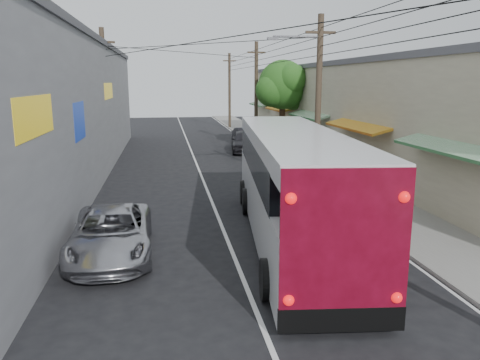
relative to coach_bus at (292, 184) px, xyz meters
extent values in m
plane|color=black|center=(-2.08, -6.02, -1.83)|extent=(120.00, 120.00, 0.00)
cube|color=slate|center=(4.42, 13.98, -1.77)|extent=(3.00, 80.00, 0.12)
cube|color=#B5AE90|center=(8.92, 15.98, 1.17)|extent=(6.00, 40.00, 6.00)
cube|color=#4C4C51|center=(8.92, 15.98, 4.27)|extent=(6.20, 40.00, 0.30)
cube|color=#176827|center=(5.62, -0.02, 1.07)|extent=(1.39, 6.00, 0.46)
cube|color=#C15716|center=(5.62, 7.98, 1.07)|extent=(1.39, 6.00, 0.46)
cube|color=#176827|center=(5.62, 15.98, 1.07)|extent=(1.39, 6.00, 0.46)
cube|color=#C15716|center=(5.62, 23.98, 1.07)|extent=(1.39, 6.00, 0.46)
cube|color=#176827|center=(5.62, 31.98, 1.07)|extent=(1.39, 6.00, 0.46)
cube|color=gray|center=(-10.58, 11.98, 1.67)|extent=(7.00, 36.00, 7.00)
cube|color=#4C4C51|center=(-10.58, 11.98, 5.27)|extent=(7.20, 36.00, 0.30)
cube|color=yellow|center=(-7.13, -2.02, 2.37)|extent=(0.12, 3.50, 1.00)
cube|color=#1433A5|center=(-7.13, 3.98, 1.77)|extent=(0.12, 2.20, 1.40)
cube|color=yellow|center=(-7.13, 13.98, 2.67)|extent=(0.12, 4.00, 0.90)
cylinder|color=#473828|center=(3.12, 6.98, 2.17)|extent=(0.28, 0.28, 8.00)
cube|color=#473828|center=(3.12, 6.98, 5.37)|extent=(1.40, 0.12, 0.12)
cylinder|color=#473828|center=(3.12, 21.98, 2.17)|extent=(0.28, 0.28, 8.00)
cube|color=#473828|center=(3.12, 21.98, 5.37)|extent=(1.40, 0.12, 0.12)
cylinder|color=#473828|center=(3.12, 36.98, 2.17)|extent=(0.28, 0.28, 8.00)
cube|color=#473828|center=(3.12, 36.98, 5.37)|extent=(1.40, 0.12, 0.12)
cylinder|color=#473828|center=(-7.28, 13.98, 2.17)|extent=(0.28, 0.28, 8.00)
cube|color=#473828|center=(-7.28, 13.98, 5.37)|extent=(1.40, 0.12, 0.12)
cylinder|color=#59595E|center=(2.02, 6.98, 5.17)|extent=(2.20, 0.10, 0.10)
cube|color=#59595E|center=(0.92, 6.98, 5.07)|extent=(0.50, 0.18, 0.12)
cylinder|color=#3F2B19|center=(4.72, 19.98, 0.17)|extent=(0.44, 0.44, 4.00)
sphere|color=#194A13|center=(4.72, 19.98, 2.97)|extent=(3.60, 3.60, 3.60)
sphere|color=#194A13|center=(5.72, 20.58, 2.37)|extent=(2.60, 2.60, 2.60)
sphere|color=#194A13|center=(3.82, 19.58, 2.57)|extent=(2.40, 2.40, 2.40)
sphere|color=#194A13|center=(5.12, 18.98, 3.37)|extent=(2.20, 2.20, 2.20)
sphere|color=#194A13|center=(4.42, 20.88, 3.17)|extent=(2.00, 2.00, 2.00)
cube|color=silver|center=(-0.01, -0.10, -0.67)|extent=(3.80, 12.33, 1.92)
cube|color=black|center=(0.04, 0.40, 0.75)|extent=(3.61, 10.32, 1.01)
cube|color=silver|center=(-0.01, -0.10, 1.45)|extent=(3.80, 12.33, 0.51)
cube|color=maroon|center=(-0.66, -6.15, 0.19)|extent=(2.50, 0.35, 2.93)
cube|color=black|center=(-0.66, -6.15, -1.38)|extent=(2.52, 0.37, 0.51)
sphere|color=red|center=(-1.72, -6.07, -0.92)|extent=(0.22, 0.22, 0.22)
sphere|color=red|center=(0.39, -6.29, -0.92)|extent=(0.22, 0.22, 0.22)
sphere|color=red|center=(-1.72, -6.07, 1.10)|extent=(0.22, 0.22, 0.22)
sphere|color=red|center=(0.39, -6.29, 1.10)|extent=(0.22, 0.22, 0.22)
cylinder|color=black|center=(-1.72, -4.19, -1.33)|extent=(0.41, 1.04, 1.01)
cylinder|color=black|center=(0.79, -4.46, -1.33)|extent=(0.41, 1.04, 1.01)
cylinder|color=black|center=(-0.94, 3.05, -1.33)|extent=(0.41, 1.04, 1.01)
cylinder|color=black|center=(1.57, 2.78, -1.33)|extent=(0.41, 1.04, 1.01)
cylinder|color=black|center=(-0.78, 4.55, -1.33)|extent=(0.41, 1.04, 1.01)
cylinder|color=black|center=(1.73, 4.29, -1.33)|extent=(0.41, 1.04, 1.01)
imported|color=#B3B2BA|center=(-5.61, -0.67, -1.14)|extent=(2.44, 5.04, 1.38)
imported|color=gray|center=(2.52, 9.22, -0.99)|extent=(2.46, 5.82, 1.68)
imported|color=#232227|center=(1.72, 19.10, -1.04)|extent=(2.43, 4.84, 1.58)
imported|color=black|center=(2.52, 22.59, -1.13)|extent=(1.97, 4.41, 1.41)
imported|color=#D36F84|center=(4.01, 6.63, -0.79)|extent=(0.72, 0.51, 1.84)
imported|color=#9AB1E0|center=(5.33, 5.68, -0.96)|extent=(0.87, 0.76, 1.50)
camera|label=1|loc=(-3.97, -14.14, 3.20)|focal=35.00mm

